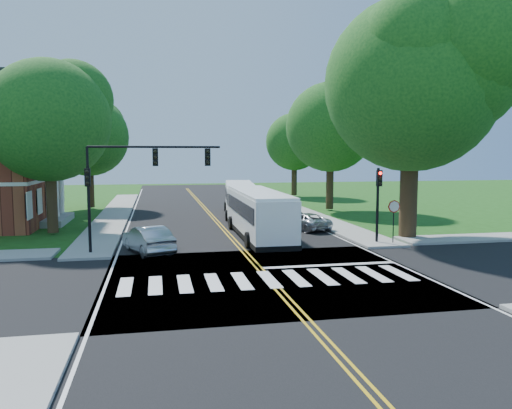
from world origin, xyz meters
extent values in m
plane|color=#1B4611|center=(0.00, 0.00, 0.00)|extent=(140.00, 140.00, 0.00)
cube|color=black|center=(0.00, 18.00, 0.01)|extent=(14.00, 96.00, 0.01)
cube|color=black|center=(0.00, 0.00, 0.01)|extent=(60.00, 12.00, 0.01)
cube|color=gold|center=(0.00, 22.00, 0.01)|extent=(0.36, 70.00, 0.01)
cube|color=silver|center=(-6.80, 22.00, 0.01)|extent=(0.12, 70.00, 0.01)
cube|color=silver|center=(6.80, 22.00, 0.01)|extent=(0.12, 70.00, 0.01)
cube|color=silver|center=(0.00, -0.50, 0.02)|extent=(12.60, 3.00, 0.01)
cube|color=silver|center=(3.50, 1.60, 0.02)|extent=(6.60, 0.40, 0.01)
cube|color=gray|center=(-8.30, 25.00, 0.07)|extent=(2.60, 40.00, 0.15)
cube|color=gray|center=(8.30, 25.00, 0.07)|extent=(2.60, 40.00, 0.15)
cylinder|color=#322314|center=(11.00, 8.00, 3.15)|extent=(1.10, 1.10, 6.00)
sphere|color=#347923|center=(11.00, 8.00, 9.66)|extent=(10.80, 10.80, 10.80)
cylinder|color=#322314|center=(-11.50, 14.00, 2.55)|extent=(0.70, 0.70, 4.80)
sphere|color=#347923|center=(-11.50, 14.00, 7.55)|extent=(8.00, 8.00, 8.00)
cylinder|color=#322314|center=(-11.00, 30.00, 2.35)|extent=(0.70, 0.70, 4.40)
sphere|color=#347923|center=(-11.00, 30.00, 7.02)|extent=(7.60, 7.60, 7.60)
cylinder|color=#322314|center=(11.50, 24.00, 2.65)|extent=(0.70, 0.70, 5.00)
sphere|color=#347923|center=(11.50, 24.00, 7.88)|extent=(8.40, 8.40, 8.40)
cylinder|color=#322314|center=(12.50, 40.00, 2.35)|extent=(0.70, 0.70, 4.40)
sphere|color=#347923|center=(12.50, 40.00, 6.89)|extent=(7.20, 7.20, 7.20)
cube|color=silver|center=(-12.40, 20.00, 4.40)|extent=(1.40, 6.00, 0.45)
cube|color=gray|center=(-12.40, 20.00, 0.25)|extent=(1.80, 6.00, 0.50)
cylinder|color=silver|center=(-12.40, 17.80, 2.10)|extent=(0.50, 0.50, 4.20)
cylinder|color=silver|center=(-12.40, 20.00, 2.10)|extent=(0.50, 0.50, 4.20)
cylinder|color=silver|center=(-12.40, 22.20, 2.10)|extent=(0.50, 0.50, 4.20)
cylinder|color=black|center=(-8.20, 6.50, 2.45)|extent=(0.16, 0.16, 4.60)
cube|color=black|center=(-8.20, 6.35, 4.15)|extent=(0.30, 0.22, 0.95)
sphere|color=black|center=(-8.20, 6.21, 4.45)|extent=(0.18, 0.18, 0.18)
cylinder|color=black|center=(-4.70, 6.50, 5.75)|extent=(7.00, 0.12, 0.12)
cube|color=black|center=(-4.70, 6.35, 5.20)|extent=(0.30, 0.22, 0.95)
cube|color=black|center=(-1.90, 6.35, 5.20)|extent=(0.30, 0.22, 0.95)
cylinder|color=black|center=(8.20, 6.50, 2.35)|extent=(0.16, 0.16, 4.40)
cube|color=black|center=(8.20, 6.35, 3.95)|extent=(0.30, 0.22, 0.95)
sphere|color=#FF0A05|center=(8.20, 6.21, 4.25)|extent=(0.18, 0.18, 0.18)
cylinder|color=black|center=(9.00, 6.00, 1.25)|extent=(0.06, 0.06, 2.20)
cylinder|color=#A50A07|center=(9.00, 5.97, 2.30)|extent=(0.76, 0.04, 0.76)
cube|color=white|center=(1.73, 10.17, 1.52)|extent=(2.65, 11.50, 2.67)
cube|color=black|center=(1.73, 10.17, 2.00)|extent=(2.71, 10.70, 0.92)
cube|color=black|center=(1.81, 15.95, 1.86)|extent=(2.38, 0.14, 1.55)
cube|color=orange|center=(1.81, 15.95, 2.73)|extent=(1.65, 0.12, 0.31)
cube|color=black|center=(1.73, 10.17, 0.33)|extent=(2.70, 11.60, 0.29)
cube|color=white|center=(1.73, 10.17, 2.91)|extent=(2.59, 11.16, 0.21)
cylinder|color=black|center=(3.05, 13.94, 0.48)|extent=(0.32, 0.94, 0.93)
cylinder|color=black|center=(0.52, 13.98, 0.48)|extent=(0.32, 0.94, 0.93)
cylinder|color=black|center=(2.94, 6.66, 0.48)|extent=(0.32, 0.94, 0.93)
cylinder|color=black|center=(0.41, 6.69, 0.48)|extent=(0.32, 0.94, 0.93)
cube|color=white|center=(2.46, 21.70, 1.43)|extent=(3.63, 11.01, 2.52)
cube|color=black|center=(2.46, 21.70, 1.89)|extent=(3.61, 10.27, 0.87)
cube|color=black|center=(3.13, 27.11, 1.75)|extent=(2.24, 0.37, 1.47)
cube|color=orange|center=(3.13, 27.11, 2.58)|extent=(1.56, 0.29, 0.29)
cube|color=black|center=(2.46, 21.70, 0.31)|extent=(3.70, 11.12, 0.27)
cube|color=white|center=(2.46, 21.70, 2.74)|extent=(3.55, 10.68, 0.20)
cylinder|color=black|center=(4.08, 25.10, 0.45)|extent=(0.40, 0.91, 0.88)
cylinder|color=black|center=(1.71, 25.39, 0.45)|extent=(0.40, 0.91, 0.88)
cylinder|color=black|center=(3.24, 18.28, 0.45)|extent=(0.40, 0.91, 0.88)
cylinder|color=black|center=(0.88, 18.57, 0.45)|extent=(0.40, 0.91, 0.88)
imported|color=#B3B6BA|center=(-5.18, 6.34, 0.75)|extent=(2.99, 4.77, 1.49)
imported|color=silver|center=(5.68, 12.77, 0.61)|extent=(3.11, 4.67, 1.19)
imported|color=black|center=(5.33, 14.75, 0.59)|extent=(1.72, 4.02, 1.15)
camera|label=1|loc=(-4.69, -20.96, 5.38)|focal=35.00mm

